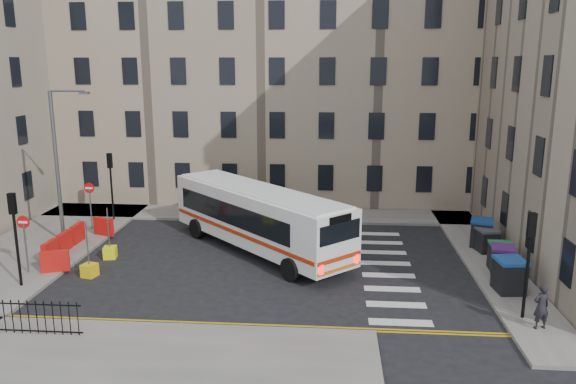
# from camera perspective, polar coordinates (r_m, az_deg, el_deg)

# --- Properties ---
(ground) EXTENTS (120.00, 120.00, 0.00)m
(ground) POSITION_cam_1_polar(r_m,az_deg,el_deg) (27.48, 1.55, -7.31)
(ground) COLOR black
(ground) RESTS_ON ground
(pavement_north) EXTENTS (36.00, 3.20, 0.15)m
(pavement_north) POSITION_cam_1_polar(r_m,az_deg,el_deg) (36.36, -7.22, -2.17)
(pavement_north) COLOR slate
(pavement_north) RESTS_ON ground
(pavement_east) EXTENTS (2.40, 26.00, 0.15)m
(pavement_east) POSITION_cam_1_polar(r_m,az_deg,el_deg) (32.14, 18.24, -4.79)
(pavement_east) COLOR slate
(pavement_east) RESTS_ON ground
(pavement_west) EXTENTS (6.00, 22.00, 0.15)m
(pavement_west) POSITION_cam_1_polar(r_m,az_deg,el_deg) (32.23, -24.17, -5.25)
(pavement_west) COLOR slate
(pavement_west) RESTS_ON ground
(pavement_sw) EXTENTS (20.00, 6.00, 0.15)m
(pavement_sw) POSITION_cam_1_polar(r_m,az_deg,el_deg) (20.17, -21.27, -15.99)
(pavement_sw) COLOR slate
(pavement_sw) RESTS_ON ground
(terrace_north) EXTENTS (38.30, 10.80, 17.20)m
(terrace_north) POSITION_cam_1_polar(r_m,az_deg,el_deg) (42.07, -6.99, 11.69)
(terrace_north) COLOR gray
(terrace_north) RESTS_ON ground
(traffic_light_east) EXTENTS (0.28, 0.22, 4.10)m
(traffic_light_east) POSITION_cam_1_polar(r_m,az_deg,el_deg) (22.53, 23.31, -5.35)
(traffic_light_east) COLOR black
(traffic_light_east) RESTS_ON pavement_east
(traffic_light_nw) EXTENTS (0.28, 0.22, 4.10)m
(traffic_light_nw) POSITION_cam_1_polar(r_m,az_deg,el_deg) (35.51, -17.57, 1.58)
(traffic_light_nw) COLOR black
(traffic_light_nw) RESTS_ON pavement_west
(traffic_light_sw) EXTENTS (0.28, 0.22, 4.10)m
(traffic_light_sw) POSITION_cam_1_polar(r_m,az_deg,el_deg) (26.35, -26.02, -3.03)
(traffic_light_sw) COLOR black
(traffic_light_sw) RESTS_ON pavement_west
(streetlamp) EXTENTS (0.50, 0.22, 8.14)m
(streetlamp) POSITION_cam_1_polar(r_m,az_deg,el_deg) (31.64, -22.44, 2.56)
(streetlamp) COLOR #595B5E
(streetlamp) RESTS_ON pavement_west
(no_entry_north) EXTENTS (0.60, 0.08, 3.00)m
(no_entry_north) POSITION_cam_1_polar(r_m,az_deg,el_deg) (34.07, -19.49, -0.40)
(no_entry_north) COLOR #595B5E
(no_entry_north) RESTS_ON pavement_west
(no_entry_south) EXTENTS (0.60, 0.08, 3.00)m
(no_entry_south) POSITION_cam_1_polar(r_m,az_deg,el_deg) (28.04, -25.22, -3.71)
(no_entry_south) COLOR #595B5E
(no_entry_south) RESTS_ON pavement_west
(roadworks_barriers) EXTENTS (1.66, 6.26, 1.00)m
(roadworks_barriers) POSITION_cam_1_polar(r_m,az_deg,el_deg) (30.67, -21.15, -4.75)
(roadworks_barriers) COLOR red
(roadworks_barriers) RESTS_ON pavement_west
(bus) EXTENTS (10.18, 10.42, 3.24)m
(bus) POSITION_cam_1_polar(r_m,az_deg,el_deg) (28.78, -3.06, -2.46)
(bus) COLOR white
(bus) RESTS_ON ground
(wheelie_bin_a) EXTENTS (1.26, 1.41, 1.43)m
(wheelie_bin_a) POSITION_cam_1_polar(r_m,az_deg,el_deg) (25.49, 21.56, -7.85)
(wheelie_bin_a) COLOR black
(wheelie_bin_a) RESTS_ON pavement_east
(wheelie_bin_b) EXTENTS (1.23, 1.35, 1.30)m
(wheelie_bin_b) POSITION_cam_1_polar(r_m,az_deg,el_deg) (27.43, 20.93, -6.47)
(wheelie_bin_b) COLOR black
(wheelie_bin_b) RESTS_ON pavement_east
(wheelie_bin_c) EXTENTS (1.07, 1.22, 1.30)m
(wheelie_bin_c) POSITION_cam_1_polar(r_m,az_deg,el_deg) (27.84, 20.79, -6.17)
(wheelie_bin_c) COLOR black
(wheelie_bin_c) RESTS_ON pavement_east
(wheelie_bin_d) EXTENTS (1.13, 1.24, 1.18)m
(wheelie_bin_d) POSITION_cam_1_polar(r_m,az_deg,el_deg) (30.29, 19.53, -4.64)
(wheelie_bin_d) COLOR black
(wheelie_bin_d) RESTS_ON pavement_east
(wheelie_bin_e) EXTENTS (1.44, 1.56, 1.43)m
(wheelie_bin_e) POSITION_cam_1_polar(r_m,az_deg,el_deg) (31.12, 19.07, -3.90)
(wheelie_bin_e) COLOR black
(wheelie_bin_e) RESTS_ON pavement_east
(pedestrian) EXTENTS (0.71, 0.56, 1.70)m
(pedestrian) POSITION_cam_1_polar(r_m,az_deg,el_deg) (22.50, 24.34, -10.55)
(pedestrian) COLOR black
(pedestrian) RESTS_ON pavement_east
(bollard_yellow) EXTENTS (0.70, 0.70, 0.60)m
(bollard_yellow) POSITION_cam_1_polar(r_m,az_deg,el_deg) (29.52, -17.62, -5.87)
(bollard_yellow) COLOR #F1F90D
(bollard_yellow) RESTS_ON ground
(bollard_chevron) EXTENTS (0.73, 0.73, 0.60)m
(bollard_chevron) POSITION_cam_1_polar(r_m,az_deg,el_deg) (27.38, -19.51, -7.50)
(bollard_chevron) COLOR yellow
(bollard_chevron) RESTS_ON ground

